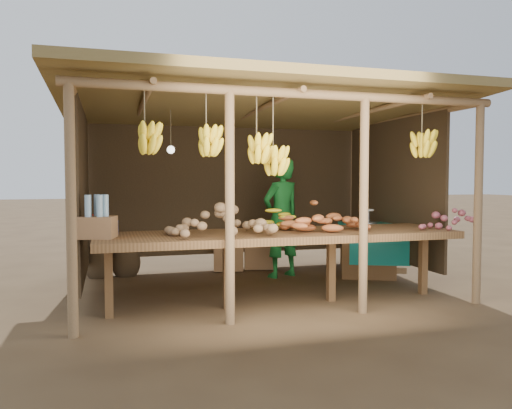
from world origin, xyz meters
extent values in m
plane|color=brown|center=(0.00, 0.00, 0.00)|extent=(60.00, 60.00, 0.00)
cylinder|color=#8F6D49|center=(-2.10, -1.50, 1.10)|extent=(0.09, 0.09, 2.20)
cylinder|color=#8F6D49|center=(2.10, -1.50, 1.10)|extent=(0.09, 0.09, 2.20)
cylinder|color=#8F6D49|center=(-2.10, 1.50, 1.10)|extent=(0.09, 0.09, 2.20)
cylinder|color=#8F6D49|center=(2.10, 1.50, 1.10)|extent=(0.09, 0.09, 2.20)
cylinder|color=#8F6D49|center=(-0.70, -1.50, 1.10)|extent=(0.09, 0.09, 2.20)
cylinder|color=#8F6D49|center=(0.70, -1.50, 1.10)|extent=(0.09, 0.09, 2.20)
cylinder|color=#8F6D49|center=(0.00, -1.50, 2.20)|extent=(4.40, 0.09, 0.09)
cylinder|color=#8F6D49|center=(0.00, 1.50, 2.20)|extent=(4.40, 0.09, 0.09)
cube|color=olive|center=(0.00, 0.00, 2.29)|extent=(4.70, 3.50, 0.28)
cube|color=#41311E|center=(0.00, 1.48, 1.21)|extent=(4.20, 0.04, 1.98)
cube|color=#41311E|center=(-2.08, 0.20, 1.21)|extent=(0.04, 2.40, 1.98)
cube|color=#41311E|center=(2.08, 0.20, 1.21)|extent=(0.04, 2.40, 1.98)
cube|color=brown|center=(0.00, -0.95, 0.76)|extent=(3.90, 1.05, 0.08)
cube|color=brown|center=(-1.80, -0.95, 0.36)|extent=(0.08, 0.08, 0.72)
cube|color=brown|center=(-0.60, -0.95, 0.36)|extent=(0.08, 0.08, 0.72)
cube|color=brown|center=(0.60, -0.95, 0.36)|extent=(0.08, 0.08, 0.72)
cube|color=brown|center=(1.80, -0.95, 0.36)|extent=(0.08, 0.08, 0.72)
cylinder|color=navy|center=(-1.90, -0.69, 0.87)|extent=(0.41, 0.41, 0.14)
cube|color=#906540|center=(-1.90, -0.98, 0.91)|extent=(0.39, 0.34, 0.21)
imported|color=#176926|center=(0.52, 0.52, 0.83)|extent=(0.71, 0.59, 1.67)
cube|color=brown|center=(1.71, 0.23, 0.34)|extent=(0.92, 0.86, 0.67)
cube|color=#0B7E73|center=(1.71, 0.23, 0.71)|extent=(1.02, 0.97, 0.07)
cube|color=#906540|center=(0.38, 1.16, 0.19)|extent=(0.49, 0.43, 0.35)
cube|color=#906540|center=(0.38, 1.16, 0.53)|extent=(0.49, 0.43, 0.35)
cube|color=#906540|center=(-0.09, 1.16, 0.19)|extent=(0.49, 0.43, 0.35)
ellipsoid|color=#41311E|center=(-1.93, 1.20, 0.24)|extent=(0.40, 0.40, 0.54)
ellipsoid|color=#41311E|center=(-1.57, 1.20, 0.24)|extent=(0.40, 0.40, 0.54)
camera|label=1|loc=(-1.79, -6.04, 1.38)|focal=35.00mm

